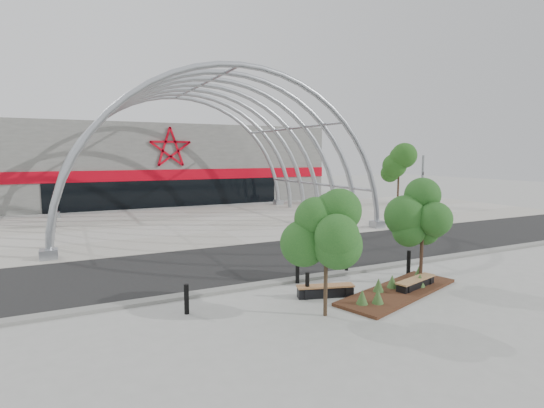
% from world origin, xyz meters
% --- Properties ---
extents(ground, '(140.00, 140.00, 0.00)m').
position_xyz_m(ground, '(0.00, 0.00, 0.00)').
color(ground, gray).
rests_on(ground, ground).
extents(road, '(140.00, 7.00, 0.02)m').
position_xyz_m(road, '(0.00, 3.50, 0.01)').
color(road, black).
rests_on(road, ground).
extents(forecourt, '(60.00, 17.00, 0.04)m').
position_xyz_m(forecourt, '(0.00, 15.50, 0.02)').
color(forecourt, '#A7A195').
rests_on(forecourt, ground).
extents(kerb, '(60.00, 0.50, 0.12)m').
position_xyz_m(kerb, '(0.00, -0.25, 0.06)').
color(kerb, slate).
rests_on(kerb, ground).
extents(arena_building, '(34.00, 15.24, 8.00)m').
position_xyz_m(arena_building, '(0.00, 33.45, 3.99)').
color(arena_building, slate).
rests_on(arena_building, ground).
extents(vault_canopy, '(20.80, 15.80, 20.36)m').
position_xyz_m(vault_canopy, '(0.00, 15.50, 0.02)').
color(vault_canopy, '#9DA2A8').
rests_on(vault_canopy, ground).
extents(planting_bed, '(5.89, 3.39, 0.60)m').
position_xyz_m(planting_bed, '(1.53, -3.20, 0.14)').
color(planting_bed, black).
rests_on(planting_bed, ground).
extents(signal_pole, '(0.19, 0.71, 4.98)m').
position_xyz_m(signal_pole, '(11.80, 5.83, 2.60)').
color(signal_pole, gray).
rests_on(signal_pole, ground).
extents(street_tree_0, '(1.70, 1.70, 3.87)m').
position_xyz_m(street_tree_0, '(-1.99, -3.86, 2.78)').
color(street_tree_0, '#2D2317').
rests_on(street_tree_0, ground).
extents(street_tree_1, '(1.63, 1.63, 3.84)m').
position_xyz_m(street_tree_1, '(3.13, -2.76, 2.76)').
color(street_tree_1, black).
rests_on(street_tree_1, ground).
extents(bench_0, '(2.08, 1.02, 0.43)m').
position_xyz_m(bench_0, '(-1.01, -2.38, 0.21)').
color(bench_0, black).
rests_on(bench_0, ground).
extents(bench_1, '(2.13, 1.00, 0.44)m').
position_xyz_m(bench_1, '(2.44, -3.20, 0.21)').
color(bench_1, black).
rests_on(bench_1, ground).
extents(bollard_0, '(0.15, 0.15, 0.96)m').
position_xyz_m(bollard_0, '(-5.85, -1.80, 0.48)').
color(bollard_0, black).
rests_on(bollard_0, ground).
extents(bollard_1, '(0.15, 0.15, 0.93)m').
position_xyz_m(bollard_1, '(-1.66, -2.21, 0.46)').
color(bollard_1, black).
rests_on(bollard_1, ground).
extents(bollard_2, '(0.15, 0.15, 0.94)m').
position_xyz_m(bollard_2, '(-1.11, -0.53, 0.47)').
color(bollard_2, black).
rests_on(bollard_2, ground).
extents(bollard_3, '(0.15, 0.15, 0.95)m').
position_xyz_m(bollard_3, '(1.47, -0.21, 0.47)').
color(bollard_3, black).
rests_on(bollard_3, ground).
extents(bollard_4, '(0.17, 0.17, 1.03)m').
position_xyz_m(bollard_4, '(3.67, -1.55, 0.52)').
color(bollard_4, black).
rests_on(bollard_4, ground).
extents(bg_tree_1, '(2.70, 2.70, 5.91)m').
position_xyz_m(bg_tree_1, '(21.00, 18.00, 4.25)').
color(bg_tree_1, '#301E14').
rests_on(bg_tree_1, ground).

